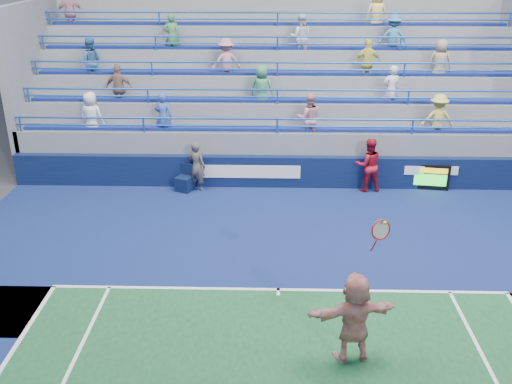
{
  "coord_description": "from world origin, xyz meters",
  "views": [
    {
      "loc": [
        -0.23,
        -11.69,
        7.59
      ],
      "look_at": [
        -0.6,
        2.5,
        1.5
      ],
      "focal_mm": 40.0,
      "sensor_mm": 36.0,
      "label": 1
    }
  ],
  "objects_px": {
    "serve_speed_board": "(430,177)",
    "tennis_player": "(354,318)",
    "line_judge": "(197,166)",
    "ball_girl": "(368,165)",
    "judge_chair": "(185,183)"
  },
  "relations": [
    {
      "from": "line_judge",
      "to": "ball_girl",
      "type": "distance_m",
      "value": 5.74
    },
    {
      "from": "judge_chair",
      "to": "ball_girl",
      "type": "xyz_separation_m",
      "value": [
        6.17,
        0.17,
        0.63
      ]
    },
    {
      "from": "line_judge",
      "to": "ball_girl",
      "type": "relative_size",
      "value": 0.93
    },
    {
      "from": "serve_speed_board",
      "to": "tennis_player",
      "type": "relative_size",
      "value": 0.42
    },
    {
      "from": "judge_chair",
      "to": "ball_girl",
      "type": "distance_m",
      "value": 6.2
    },
    {
      "from": "serve_speed_board",
      "to": "tennis_player",
      "type": "xyz_separation_m",
      "value": [
        -3.74,
        -8.79,
        0.52
      ]
    },
    {
      "from": "tennis_player",
      "to": "line_judge",
      "type": "distance_m",
      "value": 9.5
    },
    {
      "from": "serve_speed_board",
      "to": "line_judge",
      "type": "xyz_separation_m",
      "value": [
        -7.87,
        -0.23,
        0.41
      ]
    },
    {
      "from": "judge_chair",
      "to": "line_judge",
      "type": "xyz_separation_m",
      "value": [
        0.43,
        0.07,
        0.57
      ]
    },
    {
      "from": "line_judge",
      "to": "ball_girl",
      "type": "xyz_separation_m",
      "value": [
        5.74,
        0.1,
        0.06
      ]
    },
    {
      "from": "tennis_player",
      "to": "line_judge",
      "type": "relative_size",
      "value": 1.8
    },
    {
      "from": "serve_speed_board",
      "to": "tennis_player",
      "type": "height_order",
      "value": "tennis_player"
    },
    {
      "from": "tennis_player",
      "to": "serve_speed_board",
      "type": "bearing_deg",
      "value": 66.93
    },
    {
      "from": "ball_girl",
      "to": "judge_chair",
      "type": "bearing_deg",
      "value": -5.11
    },
    {
      "from": "line_judge",
      "to": "tennis_player",
      "type": "bearing_deg",
      "value": 140.61
    }
  ]
}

